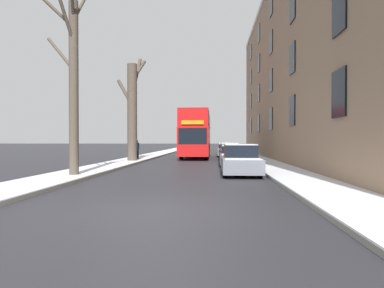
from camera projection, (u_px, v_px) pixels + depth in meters
ground_plane at (152, 210)px, 8.25m from camera, size 320.00×320.00×0.00m
sidewalk_left at (178, 149)px, 61.46m from camera, size 2.33×130.00×0.16m
sidewalk_right at (234, 149)px, 60.81m from camera, size 2.33×130.00×0.16m
terrace_facade_right at (327, 65)px, 27.80m from camera, size 9.10×43.60×15.64m
bare_tree_left_0 at (73, 77)px, 15.09m from camera, size 2.61×3.45×9.21m
bare_tree_left_1 at (132, 109)px, 25.76m from camera, size 2.02×2.40×8.15m
double_decker_bus at (196, 132)px, 32.99m from camera, size 2.60×11.19×4.32m
parked_car_0 at (240, 161)px, 16.70m from camera, size 1.79×4.29×1.48m
parked_car_1 at (234, 156)px, 22.42m from camera, size 1.82×4.40×1.38m
parked_car_2 at (229, 152)px, 28.49m from camera, size 1.68×4.36×1.45m
parked_car_3 at (227, 151)px, 34.68m from camera, size 1.90×4.30×1.35m
parked_car_4 at (225, 149)px, 40.73m from camera, size 1.70×3.91×1.38m
oncoming_van at (195, 143)px, 52.56m from camera, size 2.10×5.12×2.18m
pedestrian_left_sidewalk at (137, 149)px, 27.75m from camera, size 0.37×0.37×1.70m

